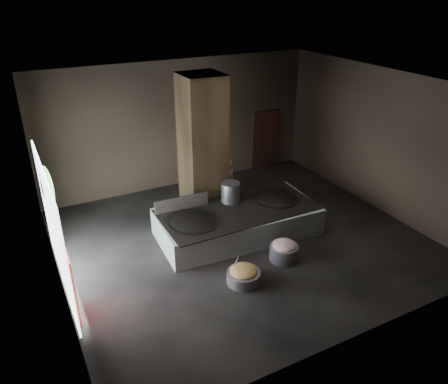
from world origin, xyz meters
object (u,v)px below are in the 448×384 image
meat_basin (284,253)px  veg_basin (244,277)px  cook (227,184)px  wok_left (193,224)px  wok_right (275,201)px  hearth_platform (238,222)px  stock_pot (231,192)px

meat_basin → veg_basin: bearing=-165.8°
cook → meat_basin: cook is taller
meat_basin → wok_left: bearing=138.3°
wok_right → veg_basin: wok_right is taller
hearth_platform → wok_left: (-1.45, -0.05, 0.34)m
wok_left → veg_basin: 2.20m
stock_pot → wok_right: bearing=-21.0°
wok_left → hearth_platform: bearing=2.0°
wok_right → stock_pot: size_ratio=2.25×
hearth_platform → stock_pot: size_ratio=7.67×
stock_pot → veg_basin: 3.03m
hearth_platform → stock_pot: bearing=88.0°
wok_right → veg_basin: 3.26m
wok_left → cook: bearing=40.8°
hearth_platform → wok_left: bearing=-174.9°
meat_basin → cook: bearing=89.8°
hearth_platform → wok_left: 1.49m
wok_right → meat_basin: (-0.89, -1.80, -0.54)m
veg_basin → meat_basin: bearing=14.2°
veg_basin → wok_right: bearing=42.7°
stock_pot → meat_basin: bearing=-79.9°
stock_pot → cook: (0.42, 1.06, -0.26)m
hearth_platform → cook: 1.74m
wok_right → meat_basin: 2.08m
veg_basin → meat_basin: size_ratio=1.09×
veg_basin → meat_basin: 1.51m
wok_left → meat_basin: 2.61m
hearth_platform → veg_basin: size_ratio=5.48×
wok_left → meat_basin: size_ratio=1.89×
wok_left → veg_basin: size_ratio=1.73×
wok_left → wok_right: size_ratio=1.07×
cook → veg_basin: bearing=62.9°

